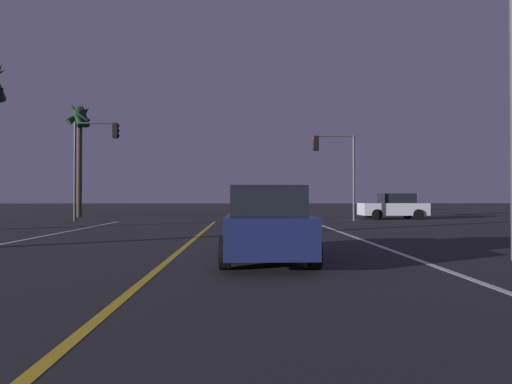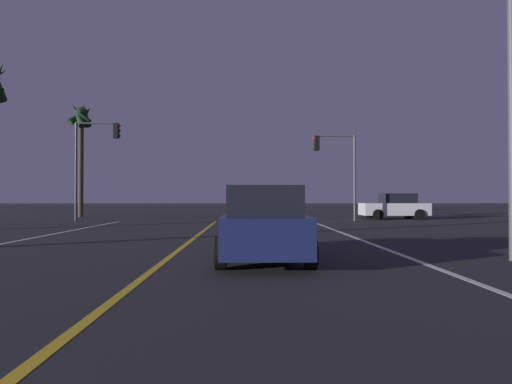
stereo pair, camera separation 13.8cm
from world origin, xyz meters
The scene contains 8 objects.
lane_edge_right centered at (5.74, 10.02, 0.00)m, with size 0.16×32.04×0.01m, color silver.
lane_center_divider centered at (0.00, 10.02, 0.00)m, with size 0.16×32.04×0.01m, color gold.
car_crossing_side centered at (11.69, 28.60, 0.82)m, with size 4.30×2.02×1.70m.
car_lead_same_lane centered at (2.25, 10.97, 0.82)m, with size 2.02×4.30×1.70m.
traffic_light_near_right centered at (7.24, 26.54, 3.89)m, with size 2.65×0.36×5.26m.
traffic_light_near_left centered at (-7.27, 26.54, 4.39)m, with size 2.74×0.36×5.99m.
street_lamp_right_near centered at (7.46, 10.68, 4.85)m, with size 2.13×0.44×7.60m.
palm_tree_left_far centered at (-10.35, 31.95, 6.75)m, with size 2.09×2.05×8.58m.
Camera 1 is at (1.73, 1.39, 1.45)m, focal length 28.97 mm.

